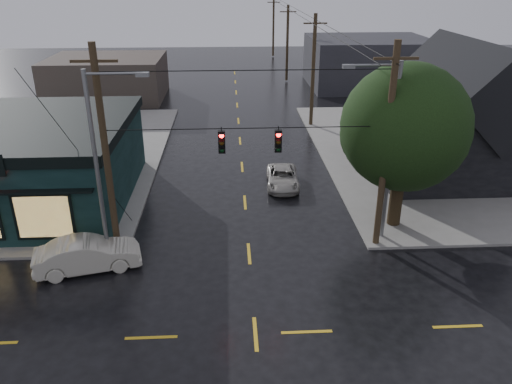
{
  "coord_description": "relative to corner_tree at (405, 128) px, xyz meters",
  "views": [
    {
      "loc": [
        -0.81,
        -15.36,
        12.84
      ],
      "look_at": [
        0.36,
        6.14,
        3.28
      ],
      "focal_mm": 35.0,
      "sensor_mm": 36.0,
      "label": 1
    }
  ],
  "objects": [
    {
      "name": "ground_plane",
      "position": [
        -8.04,
        -8.55,
        -5.58
      ],
      "size": [
        160.0,
        160.0,
        0.0
      ],
      "primitive_type": "plane",
      "color": "black"
    },
    {
      "name": "sidewalk_ne",
      "position": [
        11.96,
        11.45,
        -5.51
      ],
      "size": [
        28.0,
        28.0,
        0.15
      ],
      "primitive_type": "cube",
      "color": "gray",
      "rests_on": "ground"
    },
    {
      "name": "ne_building",
      "position": [
        6.96,
        8.45,
        -1.11
      ],
      "size": [
        12.6,
        11.6,
        8.75
      ],
      "color": "black",
      "rests_on": "ground"
    },
    {
      "name": "corner_tree",
      "position": [
        0.0,
        0.0,
        0.0
      ],
      "size": [
        6.56,
        6.56,
        8.74
      ],
      "color": "black",
      "rests_on": "ground"
    },
    {
      "name": "utility_pole_nw",
      "position": [
        -14.54,
        -2.05,
        -5.58
      ],
      "size": [
        2.0,
        0.32,
        10.15
      ],
      "primitive_type": null,
      "color": "black",
      "rests_on": "ground"
    },
    {
      "name": "utility_pole_ne",
      "position": [
        -1.54,
        -2.05,
        -5.58
      ],
      "size": [
        2.0,
        0.32,
        10.15
      ],
      "primitive_type": null,
      "color": "black",
      "rests_on": "ground"
    },
    {
      "name": "utility_pole_far_a",
      "position": [
        -1.54,
        19.45,
        -5.58
      ],
      "size": [
        2.0,
        0.32,
        9.65
      ],
      "primitive_type": null,
      "color": "black",
      "rests_on": "ground"
    },
    {
      "name": "utility_pole_far_b",
      "position": [
        -1.54,
        39.45,
        -5.58
      ],
      "size": [
        2.0,
        0.32,
        9.15
      ],
      "primitive_type": null,
      "color": "black",
      "rests_on": "ground"
    },
    {
      "name": "utility_pole_far_c",
      "position": [
        -1.54,
        59.45,
        -5.58
      ],
      "size": [
        2.0,
        0.32,
        9.15
      ],
      "primitive_type": null,
      "color": "black",
      "rests_on": "ground"
    },
    {
      "name": "span_signal_assembly",
      "position": [
        -7.94,
        -2.05,
        0.11
      ],
      "size": [
        13.0,
        0.48,
        1.23
      ],
      "color": "black",
      "rests_on": "ground"
    },
    {
      "name": "streetlight_nw",
      "position": [
        -14.84,
        -2.75,
        -5.58
      ],
      "size": [
        5.4,
        0.3,
        9.15
      ],
      "primitive_type": null,
      "color": "slate",
      "rests_on": "ground"
    },
    {
      "name": "streetlight_ne",
      "position": [
        -1.04,
        -1.35,
        -5.58
      ],
      "size": [
        5.4,
        0.3,
        9.15
      ],
      "primitive_type": null,
      "color": "slate",
      "rests_on": "ground"
    },
    {
      "name": "bg_building_west",
      "position": [
        -22.04,
        31.45,
        -3.38
      ],
      "size": [
        12.0,
        10.0,
        4.4
      ],
      "primitive_type": "cube",
      "color": "#3E342D",
      "rests_on": "ground"
    },
    {
      "name": "bg_building_east",
      "position": [
        7.96,
        36.45,
        -2.78
      ],
      "size": [
        14.0,
        12.0,
        5.6
      ],
      "primitive_type": "cube",
      "color": "#27282C",
      "rests_on": "ground"
    },
    {
      "name": "sedan_cream",
      "position": [
        -15.58,
        -3.55,
        -4.8
      ],
      "size": [
        5.04,
        2.78,
        1.57
      ],
      "primitive_type": "imported",
      "rotation": [
        0.0,
        0.0,
        1.82
      ],
      "color": "beige",
      "rests_on": "ground"
    },
    {
      "name": "suv_silver",
      "position": [
        -5.51,
        5.82,
        -4.99
      ],
      "size": [
        2.19,
        4.39,
        1.19
      ],
      "primitive_type": "imported",
      "rotation": [
        0.0,
        0.0,
        -0.05
      ],
      "color": "#A8A39B",
      "rests_on": "ground"
    }
  ]
}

